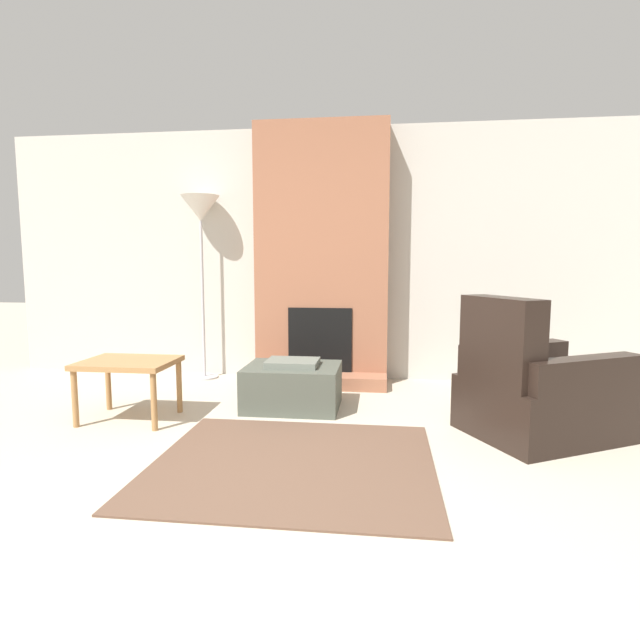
% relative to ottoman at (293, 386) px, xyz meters
% --- Properties ---
extents(ground_plane, '(24.00, 24.00, 0.00)m').
position_rel_ottoman_xyz_m(ground_plane, '(0.12, -2.00, -0.19)').
color(ground_plane, '#B2A893').
extents(wall_back, '(6.88, 0.06, 2.60)m').
position_rel_ottoman_xyz_m(wall_back, '(0.12, 1.21, 1.11)').
color(wall_back, '#BCB7AD').
rests_on(wall_back, ground_plane).
extents(fireplace, '(1.34, 0.61, 2.60)m').
position_rel_ottoman_xyz_m(fireplace, '(0.12, 1.01, 1.05)').
color(fireplace, '#935B42').
rests_on(fireplace, ground_plane).
extents(ottoman, '(0.78, 0.61, 0.41)m').
position_rel_ottoman_xyz_m(ottoman, '(0.00, 0.00, 0.00)').
color(ottoman, '#474C42').
rests_on(ottoman, ground_plane).
extents(armchair, '(1.27, 1.17, 0.99)m').
position_rel_ottoman_xyz_m(armchair, '(1.82, -0.46, 0.10)').
color(armchair, black).
rests_on(armchair, ground_plane).
extents(side_table, '(0.70, 0.54, 0.47)m').
position_rel_ottoman_xyz_m(side_table, '(-1.20, -0.47, 0.22)').
color(side_table, '#9E7042').
rests_on(side_table, ground_plane).
extents(floor_lamp_left, '(0.39, 0.39, 1.90)m').
position_rel_ottoman_xyz_m(floor_lamp_left, '(-1.13, 0.97, 1.50)').
color(floor_lamp_left, '#ADADB2').
rests_on(floor_lamp_left, ground_plane).
extents(area_rug, '(1.70, 1.51, 0.01)m').
position_rel_ottoman_xyz_m(area_rug, '(0.22, -1.17, -0.18)').
color(area_rug, brown).
rests_on(area_rug, ground_plane).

